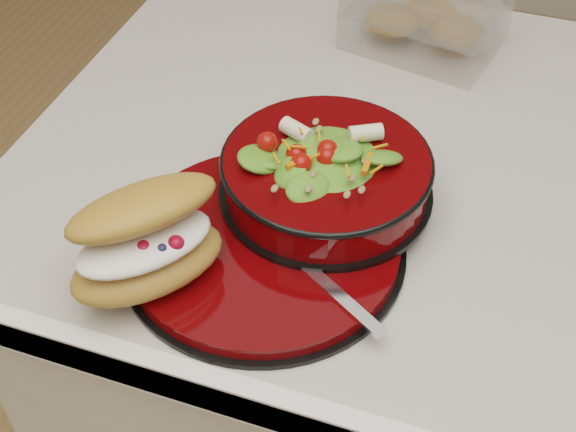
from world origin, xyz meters
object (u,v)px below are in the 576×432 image
(fork, at_px, (313,273))
(pastry_box, at_px, (426,15))
(island_counter, at_px, (488,405))
(salad_bowl, at_px, (326,169))
(dinner_plate, at_px, (264,246))
(croissant, at_px, (148,241))

(fork, distance_m, pastry_box, 0.47)
(island_counter, height_order, salad_bowl, salad_bowl)
(island_counter, distance_m, salad_bowl, 0.57)
(salad_bowl, xyz_separation_m, fork, (0.02, -0.11, -0.03))
(dinner_plate, height_order, fork, fork)
(island_counter, relative_size, pastry_box, 5.66)
(pastry_box, bearing_deg, salad_bowl, -83.37)
(dinner_plate, xyz_separation_m, fork, (0.06, -0.03, 0.01))
(salad_bowl, relative_size, croissant, 1.24)
(croissant, relative_size, fork, 1.14)
(dinner_plate, relative_size, salad_bowl, 1.28)
(island_counter, height_order, croissant, croissant)
(island_counter, bearing_deg, salad_bowl, -154.34)
(fork, bearing_deg, pastry_box, 30.59)
(croissant, xyz_separation_m, fork, (0.15, 0.05, -0.04))
(fork, bearing_deg, island_counter, -11.72)
(dinner_plate, distance_m, fork, 0.07)
(salad_bowl, distance_m, croissant, 0.21)
(croissant, distance_m, pastry_box, 0.54)
(salad_bowl, relative_size, pastry_box, 1.05)
(island_counter, relative_size, salad_bowl, 5.39)
(dinner_plate, height_order, croissant, croissant)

